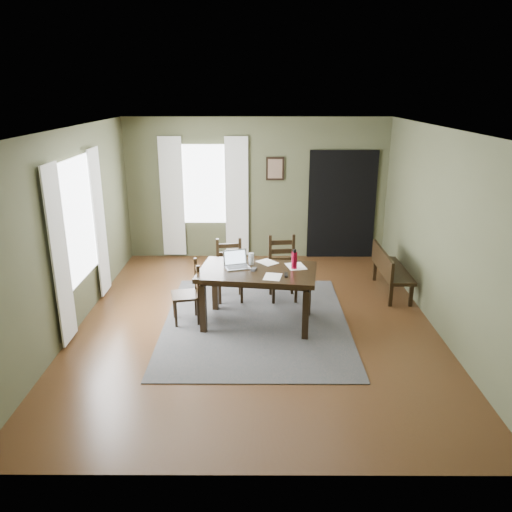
{
  "coord_description": "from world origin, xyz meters",
  "views": [
    {
      "loc": [
        0.03,
        -6.49,
        3.17
      ],
      "look_at": [
        0.0,
        0.3,
        0.9
      ],
      "focal_mm": 35.0,
      "sensor_mm": 36.0,
      "label": 1
    }
  ],
  "objects_px": {
    "chair_end": "(189,293)",
    "laptop": "(236,263)",
    "chair_back_left": "(230,271)",
    "chair_back_right": "(283,269)",
    "water_bottle": "(294,260)",
    "bench": "(389,268)",
    "dining_table": "(258,277)"
  },
  "relations": [
    {
      "from": "bench",
      "to": "laptop",
      "type": "height_order",
      "value": "laptop"
    },
    {
      "from": "bench",
      "to": "chair_end",
      "type": "bearing_deg",
      "value": 109.35
    },
    {
      "from": "chair_back_right",
      "to": "laptop",
      "type": "relative_size",
      "value": 2.48
    },
    {
      "from": "chair_back_left",
      "to": "bench",
      "type": "distance_m",
      "value": 2.59
    },
    {
      "from": "chair_end",
      "to": "chair_back_right",
      "type": "bearing_deg",
      "value": 108.96
    },
    {
      "from": "dining_table",
      "to": "chair_back_right",
      "type": "bearing_deg",
      "value": 74.79
    },
    {
      "from": "laptop",
      "to": "water_bottle",
      "type": "relative_size",
      "value": 1.45
    },
    {
      "from": "dining_table",
      "to": "laptop",
      "type": "relative_size",
      "value": 4.29
    },
    {
      "from": "chair_end",
      "to": "chair_back_right",
      "type": "xyz_separation_m",
      "value": [
        1.37,
        0.86,
        0.05
      ]
    },
    {
      "from": "chair_back_left",
      "to": "chair_back_right",
      "type": "bearing_deg",
      "value": -4.09
    },
    {
      "from": "chair_back_left",
      "to": "chair_back_right",
      "type": "relative_size",
      "value": 0.95
    },
    {
      "from": "dining_table",
      "to": "chair_end",
      "type": "height_order",
      "value": "chair_end"
    },
    {
      "from": "chair_end",
      "to": "water_bottle",
      "type": "bearing_deg",
      "value": 76.49
    },
    {
      "from": "bench",
      "to": "water_bottle",
      "type": "bearing_deg",
      "value": 124.04
    },
    {
      "from": "chair_back_right",
      "to": "bench",
      "type": "xyz_separation_m",
      "value": [
        1.74,
        0.23,
        -0.06
      ]
    },
    {
      "from": "chair_end",
      "to": "chair_back_right",
      "type": "distance_m",
      "value": 1.62
    },
    {
      "from": "dining_table",
      "to": "laptop",
      "type": "distance_m",
      "value": 0.36
    },
    {
      "from": "dining_table",
      "to": "water_bottle",
      "type": "relative_size",
      "value": 6.2
    },
    {
      "from": "chair_back_left",
      "to": "laptop",
      "type": "xyz_separation_m",
      "value": [
        0.14,
        -0.76,
        0.4
      ]
    },
    {
      "from": "dining_table",
      "to": "bench",
      "type": "relative_size",
      "value": 1.34
    },
    {
      "from": "chair_end",
      "to": "chair_back_right",
      "type": "relative_size",
      "value": 0.89
    },
    {
      "from": "dining_table",
      "to": "chair_back_left",
      "type": "bearing_deg",
      "value": 124.23
    },
    {
      "from": "water_bottle",
      "to": "chair_back_left",
      "type": "bearing_deg",
      "value": 138.71
    },
    {
      "from": "dining_table",
      "to": "chair_back_right",
      "type": "relative_size",
      "value": 1.73
    },
    {
      "from": "chair_back_right",
      "to": "water_bottle",
      "type": "xyz_separation_m",
      "value": [
        0.11,
        -0.87,
        0.45
      ]
    },
    {
      "from": "water_bottle",
      "to": "chair_end",
      "type": "bearing_deg",
      "value": 179.71
    },
    {
      "from": "chair_end",
      "to": "laptop",
      "type": "height_order",
      "value": "laptop"
    },
    {
      "from": "chair_end",
      "to": "water_bottle",
      "type": "height_order",
      "value": "water_bottle"
    },
    {
      "from": "dining_table",
      "to": "chair_end",
      "type": "distance_m",
      "value": 1.01
    },
    {
      "from": "dining_table",
      "to": "bench",
      "type": "bearing_deg",
      "value": 36.41
    },
    {
      "from": "chair_back_right",
      "to": "water_bottle",
      "type": "bearing_deg",
      "value": -88.9
    },
    {
      "from": "chair_back_left",
      "to": "chair_back_right",
      "type": "distance_m",
      "value": 0.84
    }
  ]
}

